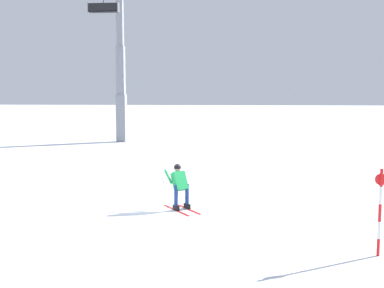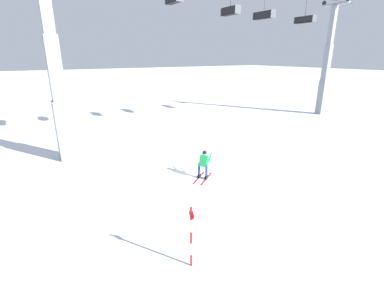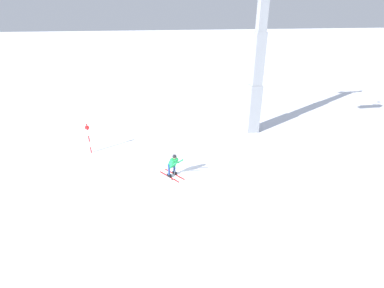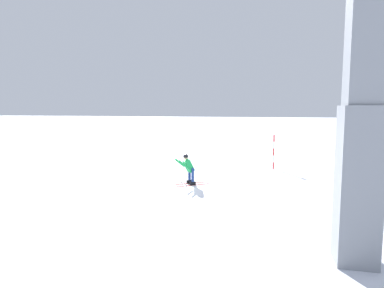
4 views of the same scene
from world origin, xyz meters
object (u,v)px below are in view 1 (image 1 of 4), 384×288
object	(u,v)px
lift_tower_far	(121,79)
trail_marker_pole	(380,209)
skier_carving_main	(179,183)
chairlift_seat_farthest	(103,7)

from	to	relation	value
lift_tower_far	trail_marker_pole	bearing A→B (deg)	-153.93
lift_tower_far	skier_carving_main	bearing A→B (deg)	-161.52
chairlift_seat_farthest	trail_marker_pole	size ratio (longest dim) A/B	1.15
skier_carving_main	chairlift_seat_farthest	distance (m)	19.50
skier_carving_main	chairlift_seat_farthest	size ratio (longest dim) A/B	0.70
skier_carving_main	trail_marker_pole	size ratio (longest dim) A/B	0.81
lift_tower_far	chairlift_seat_farthest	world-z (taller)	lift_tower_far
lift_tower_far	trail_marker_pole	size ratio (longest dim) A/B	5.62
lift_tower_far	chairlift_seat_farthest	bearing A→B (deg)	-180.00
trail_marker_pole	chairlift_seat_farthest	bearing A→B (deg)	30.98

